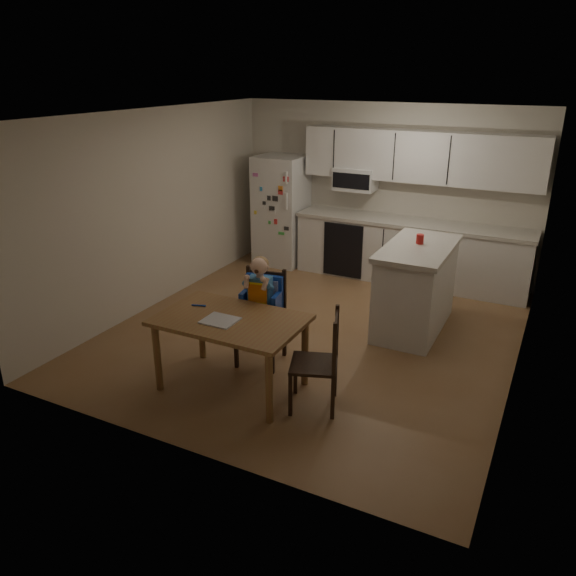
# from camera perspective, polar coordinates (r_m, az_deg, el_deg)

# --- Properties ---
(room) EXTENTS (4.52, 5.01, 2.51)m
(room) POSITION_cam_1_polar(r_m,az_deg,el_deg) (6.72, 4.51, 6.77)
(room) COLOR olive
(room) RESTS_ON ground
(refrigerator) EXTENTS (0.72, 0.70, 1.70)m
(refrigerator) POSITION_cam_1_polar(r_m,az_deg,el_deg) (8.92, -0.69, 7.87)
(refrigerator) COLOR silver
(refrigerator) RESTS_ON ground
(kitchen_run) EXTENTS (3.37, 0.62, 2.15)m
(kitchen_run) POSITION_cam_1_polar(r_m,az_deg,el_deg) (8.28, 12.38, 6.50)
(kitchen_run) COLOR silver
(kitchen_run) RESTS_ON ground
(kitchen_island) EXTENTS (0.74, 1.41, 1.04)m
(kitchen_island) POSITION_cam_1_polar(r_m,az_deg,el_deg) (6.81, 12.83, 0.05)
(kitchen_island) COLOR silver
(kitchen_island) RESTS_ON ground
(red_cup) EXTENTS (0.09, 0.09, 0.11)m
(red_cup) POSITION_cam_1_polar(r_m,az_deg,el_deg) (6.72, 13.26, 4.87)
(red_cup) COLOR red
(red_cup) RESTS_ON kitchen_island
(dining_table) EXTENTS (1.38, 0.89, 0.74)m
(dining_table) POSITION_cam_1_polar(r_m,az_deg,el_deg) (5.38, -5.85, -4.03)
(dining_table) COLOR olive
(dining_table) RESTS_ON ground
(napkin) EXTENTS (0.32, 0.27, 0.01)m
(napkin) POSITION_cam_1_polar(r_m,az_deg,el_deg) (5.28, -6.92, -3.29)
(napkin) COLOR silver
(napkin) RESTS_ON dining_table
(toddler_spoon) EXTENTS (0.12, 0.06, 0.02)m
(toddler_spoon) POSITION_cam_1_polar(r_m,az_deg,el_deg) (5.64, -9.17, -1.75)
(toddler_spoon) COLOR #183CA8
(toddler_spoon) RESTS_ON dining_table
(chair_booster) EXTENTS (0.51, 0.51, 1.18)m
(chair_booster) POSITION_cam_1_polar(r_m,az_deg,el_deg) (5.84, -2.70, -1.08)
(chair_booster) COLOR black
(chair_booster) RESTS_ON ground
(chair_side) EXTENTS (0.53, 0.53, 0.95)m
(chair_side) POSITION_cam_1_polar(r_m,az_deg,el_deg) (5.10, 3.73, -6.81)
(chair_side) COLOR black
(chair_side) RESTS_ON ground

